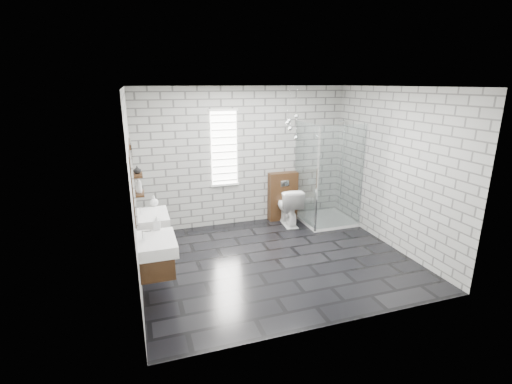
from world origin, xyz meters
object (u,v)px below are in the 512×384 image
toilet (288,206)px  vanity_right (150,220)px  vanity_left (154,246)px  cistern_panel (283,196)px  shower_enclosure (325,200)px

toilet → vanity_right: bearing=24.6°
vanity_left → vanity_right: (0.00, 0.99, 0.00)m
vanity_left → cistern_panel: vanity_left is taller
vanity_right → cistern_panel: size_ratio=1.57×
vanity_left → toilet: bearing=35.9°
vanity_left → vanity_right: same height
vanity_right → cistern_panel: vanity_right is taller
toilet → cistern_panel: bearing=-85.1°
vanity_left → toilet: size_ratio=2.06×
shower_enclosure → toilet: shower_enclosure is taller
cistern_panel → toilet: (0.00, -0.30, -0.12)m
vanity_left → shower_enclosure: (3.41, 1.74, -0.25)m
vanity_left → cistern_panel: bearing=39.8°
vanity_right → toilet: size_ratio=2.06×
vanity_left → cistern_panel: (2.71, 2.26, -0.26)m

